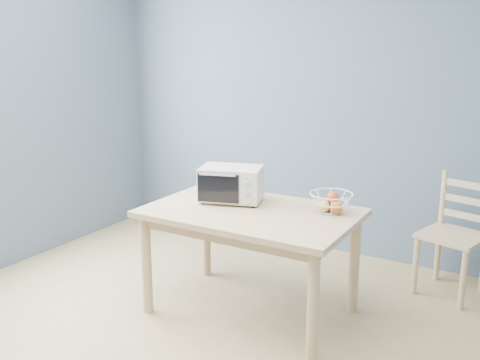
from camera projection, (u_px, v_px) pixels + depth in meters
The scene contains 5 objects.
room at pixel (148, 147), 2.87m from camera, with size 4.01×4.51×2.61m.
dining_table at pixel (251, 224), 3.63m from camera, with size 1.40×0.90×0.75m.
toaster_oven at pixel (229, 183), 3.78m from camera, with size 0.49×0.42×0.25m.
fruit_basket at pixel (331, 202), 3.54m from camera, with size 0.38×0.38×0.15m.
dining_chair at pixel (455, 237), 3.98m from camera, with size 0.52×0.52×0.90m.
Camera 1 is at (1.86, -2.19, 1.82)m, focal length 40.00 mm.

